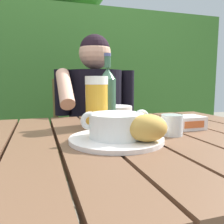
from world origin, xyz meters
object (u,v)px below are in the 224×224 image
chair_near_diner (91,146)px  water_glass_small (172,125)px  diner_bowl (115,112)px  serving_plate (116,139)px  butter_tub (187,122)px  table_knife (145,131)px  bread_roll (148,128)px  person_eating (97,116)px  beer_bottle (108,95)px  soup_bowl (116,125)px  beer_glass (97,102)px

chair_near_diner → water_glass_small: (0.07, -0.91, 0.31)m
diner_bowl → serving_plate: bearing=-107.6°
butter_tub → diner_bowl: 0.35m
table_knife → diner_bowl: diner_bowl is taller
serving_plate → bread_roll: 0.10m
person_eating → bread_roll: bearing=-94.3°
chair_near_diner → butter_tub: 0.91m
butter_tub → table_knife: 0.16m
beer_bottle → butter_tub: bearing=-38.0°
chair_near_diner → diner_bowl: bearing=-90.0°
butter_tub → beer_bottle: bearing=142.0°
bread_roll → diner_bowl: 0.47m
soup_bowl → water_glass_small: size_ratio=3.01×
person_eating → water_glass_small: bearing=-84.6°
soup_bowl → water_glass_small: bearing=5.9°
beer_glass → table_knife: (0.14, -0.12, -0.09)m
soup_bowl → bread_roll: size_ratio=1.75×
serving_plate → beer_bottle: bearing=78.6°
chair_near_diner → table_knife: 0.89m
diner_bowl → butter_tub: bearing=-60.9°
bread_roll → table_knife: 0.18m
butter_tub → diner_bowl: (-0.17, 0.30, 0.01)m
table_knife → bread_roll: bearing=-113.8°
person_eating → bread_roll: 0.82m
soup_bowl → butter_tub: 0.31m
beer_bottle → serving_plate: bearing=-101.4°
bread_roll → diner_bowl: size_ratio=0.75×
chair_near_diner → bread_roll: bearing=-93.6°
chair_near_diner → serving_plate: size_ratio=3.46×
diner_bowl → beer_bottle: bearing=-120.7°
chair_near_diner → serving_plate: bearing=-97.6°
serving_plate → bread_roll: (0.06, -0.07, 0.04)m
person_eating → serving_plate: bearing=-99.4°
soup_bowl → bread_roll: bearing=-49.4°
beer_glass → water_glass_small: size_ratio=2.77×
serving_plate → beer_bottle: 0.30m
chair_near_diner → diner_bowl: 0.62m
butter_tub → table_knife: butter_tub is taller
water_glass_small → table_knife: water_glass_small is taller
beer_glass → serving_plate: bearing=-88.3°
beer_bottle → butter_tub: beer_bottle is taller
beer_glass → table_knife: size_ratio=1.11×
bread_roll → beer_glass: beer_glass is taller
beer_bottle → butter_tub: 0.32m
serving_plate → table_knife: size_ratio=1.60×
chair_near_diner → beer_bottle: size_ratio=3.35×
water_glass_small → diner_bowl: bearing=99.9°
diner_bowl → chair_near_diner: bearing=90.0°
chair_near_diner → person_eating: 0.31m
bread_roll → table_knife: size_ratio=0.69×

